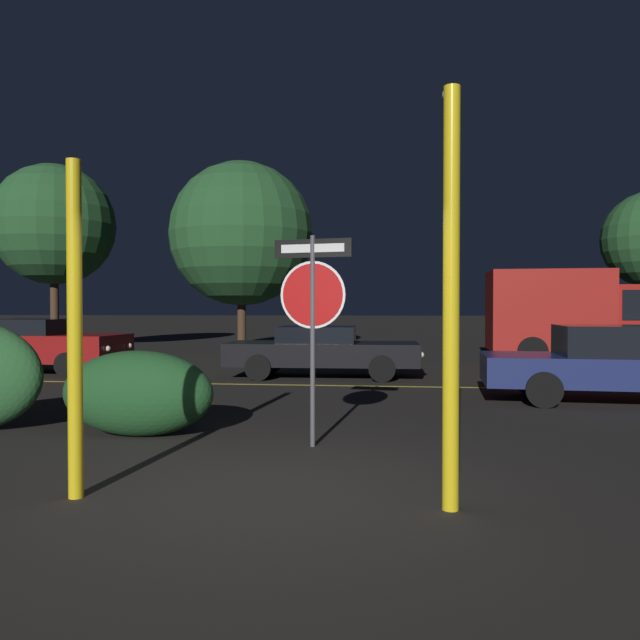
{
  "coord_description": "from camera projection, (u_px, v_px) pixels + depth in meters",
  "views": [
    {
      "loc": [
        1.12,
        -5.35,
        1.65
      ],
      "look_at": [
        -0.14,
        5.6,
        1.44
      ],
      "focal_mm": 35.0,
      "sensor_mm": 36.0,
      "label": 1
    }
  ],
  "objects": [
    {
      "name": "passing_car_3",
      "position": [
        624.0,
        364.0,
        10.88
      ],
      "size": [
        5.02,
        2.14,
        1.35
      ],
      "rotation": [
        0.0,
        0.0,
        -1.64
      ],
      "color": "navy",
      "rests_on": "ground_plane"
    },
    {
      "name": "ground_plane",
      "position": [
        263.0,
        496.0,
        5.48
      ],
      "size": [
        260.0,
        260.0,
        0.0
      ],
      "primitive_type": "plane",
      "color": "black"
    },
    {
      "name": "yellow_pole_left",
      "position": [
        75.0,
        329.0,
        5.4
      ],
      "size": [
        0.13,
        0.13,
        2.94
      ],
      "primitive_type": "cylinder",
      "color": "yellow",
      "rests_on": "ground_plane"
    },
    {
      "name": "tree_0",
      "position": [
        54.0,
        225.0,
        24.43
      ],
      "size": [
        4.7,
        4.7,
        7.27
      ],
      "color": "#422D1E",
      "rests_on": "ground_plane"
    },
    {
      "name": "yellow_pole_right",
      "position": [
        451.0,
        299.0,
        5.07
      ],
      "size": [
        0.14,
        0.14,
        3.45
      ],
      "primitive_type": "cylinder",
      "color": "yellow",
      "rests_on": "ground_plane"
    },
    {
      "name": "street_lamp",
      "position": [
        450.0,
        188.0,
        18.65
      ],
      "size": [
        0.46,
        0.46,
        8.26
      ],
      "color": "#4C4C51",
      "rests_on": "ground_plane"
    },
    {
      "name": "passing_car_1",
      "position": [
        37.0,
        345.0,
        15.9
      ],
      "size": [
        4.51,
        2.1,
        1.37
      ],
      "rotation": [
        0.0,
        0.0,
        -1.6
      ],
      "color": "maroon",
      "rests_on": "ground_plane"
    },
    {
      "name": "hedge_bush_1",
      "position": [
        138.0,
        393.0,
        8.03
      ],
      "size": [
        2.0,
        0.9,
        1.11
      ],
      "primitive_type": "ellipsoid",
      "color": "#1E4C23",
      "rests_on": "ground_plane"
    },
    {
      "name": "passing_car_2",
      "position": [
        322.0,
        350.0,
        14.87
      ],
      "size": [
        4.65,
        2.0,
        1.21
      ],
      "rotation": [
        0.0,
        0.0,
        -1.55
      ],
      "color": "black",
      "rests_on": "ground_plane"
    },
    {
      "name": "delivery_truck",
      "position": [
        585.0,
        313.0,
        18.36
      ],
      "size": [
        5.52,
        2.62,
        2.76
      ],
      "rotation": [
        0.0,
        0.0,
        -1.62
      ],
      "color": "maroon",
      "rests_on": "ground_plane"
    },
    {
      "name": "road_center_stripe",
      "position": [
        339.0,
        385.0,
        13.25
      ],
      "size": [
        34.57,
        0.12,
        0.01
      ],
      "primitive_type": "cube",
      "color": "gold",
      "rests_on": "ground_plane"
    },
    {
      "name": "stop_sign",
      "position": [
        313.0,
        297.0,
        7.4
      ],
      "size": [
        0.94,
        0.18,
        2.51
      ],
      "rotation": [
        0.0,
        0.0,
        -0.16
      ],
      "color": "#4C4C51",
      "rests_on": "ground_plane"
    },
    {
      "name": "tree_2",
      "position": [
        241.0,
        234.0,
        23.07
      ],
      "size": [
        5.31,
        5.31,
        7.05
      ],
      "color": "#422D1E",
      "rests_on": "ground_plane"
    }
  ]
}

